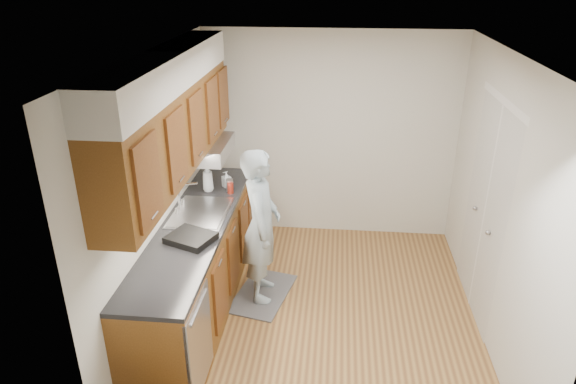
# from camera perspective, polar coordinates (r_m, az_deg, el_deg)

# --- Properties ---
(floor) EXTENTS (3.50, 3.50, 0.00)m
(floor) POSITION_cam_1_polar(r_m,az_deg,el_deg) (5.21, 3.69, -13.21)
(floor) COLOR olive
(floor) RESTS_ON ground
(ceiling) EXTENTS (3.50, 3.50, 0.00)m
(ceiling) POSITION_cam_1_polar(r_m,az_deg,el_deg) (4.20, 4.62, 15.06)
(ceiling) COLOR white
(ceiling) RESTS_ON wall_left
(wall_left) EXTENTS (0.02, 3.50, 2.50)m
(wall_left) POSITION_cam_1_polar(r_m,az_deg,el_deg) (4.83, -13.98, 0.12)
(wall_left) COLOR beige
(wall_left) RESTS_ON floor
(wall_right) EXTENTS (0.02, 3.50, 2.50)m
(wall_right) POSITION_cam_1_polar(r_m,az_deg,el_deg) (4.78, 22.39, -1.34)
(wall_right) COLOR beige
(wall_right) RESTS_ON floor
(wall_back) EXTENTS (3.00, 0.02, 2.50)m
(wall_back) POSITION_cam_1_polar(r_m,az_deg,el_deg) (6.19, 4.65, 6.14)
(wall_back) COLOR beige
(wall_back) RESTS_ON floor
(counter) EXTENTS (0.64, 2.80, 1.30)m
(counter) POSITION_cam_1_polar(r_m,az_deg,el_deg) (5.09, -9.91, -7.86)
(counter) COLOR brown
(counter) RESTS_ON floor
(upper_cabinets) EXTENTS (0.47, 2.80, 1.21)m
(upper_cabinets) POSITION_cam_1_polar(r_m,az_deg,el_deg) (4.58, -12.66, 8.27)
(upper_cabinets) COLOR brown
(upper_cabinets) RESTS_ON wall_left
(closet_door) EXTENTS (0.02, 1.22, 2.05)m
(closet_door) POSITION_cam_1_polar(r_m,az_deg,el_deg) (5.12, 21.02, -2.17)
(closet_door) COLOR silver
(closet_door) RESTS_ON wall_right
(floor_mat) EXTENTS (0.67, 0.93, 0.02)m
(floor_mat) POSITION_cam_1_polar(r_m,az_deg,el_deg) (5.45, -2.82, -11.19)
(floor_mat) COLOR slate
(floor_mat) RESTS_ON floor
(person) EXTENTS (0.47, 0.67, 1.79)m
(person) POSITION_cam_1_polar(r_m,az_deg,el_deg) (4.98, -3.03, -2.69)
(person) COLOR #96AAB6
(person) RESTS_ON floor_mat
(soap_bottle_a) EXTENTS (0.13, 0.13, 0.30)m
(soap_bottle_a) POSITION_cam_1_polar(r_m,az_deg,el_deg) (5.46, -8.92, 1.59)
(soap_bottle_a) COLOR silver
(soap_bottle_a) RESTS_ON counter
(soap_bottle_b) EXTENTS (0.11, 0.11, 0.18)m
(soap_bottle_b) POSITION_cam_1_polar(r_m,az_deg,el_deg) (5.56, -6.85, 1.43)
(soap_bottle_b) COLOR silver
(soap_bottle_b) RESTS_ON counter
(soda_can) EXTENTS (0.07, 0.07, 0.11)m
(soda_can) POSITION_cam_1_polar(r_m,az_deg,el_deg) (5.41, -6.42, 0.44)
(soda_can) COLOR red
(soda_can) RESTS_ON counter
(steel_can) EXTENTS (0.09, 0.09, 0.13)m
(steel_can) POSITION_cam_1_polar(r_m,az_deg,el_deg) (5.45, -6.51, 0.75)
(steel_can) COLOR #A5A5AA
(steel_can) RESTS_ON counter
(dish_rack) EXTENTS (0.47, 0.43, 0.06)m
(dish_rack) POSITION_cam_1_polar(r_m,az_deg,el_deg) (4.55, -10.74, -5.04)
(dish_rack) COLOR black
(dish_rack) RESTS_ON counter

